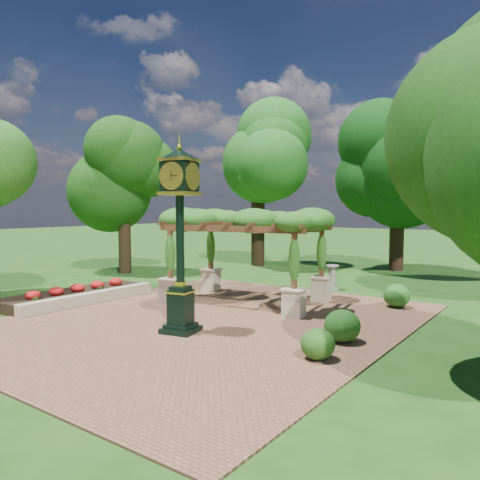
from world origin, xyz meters
The scene contains 13 objects.
ground centered at (0.00, 0.00, 0.00)m, with size 120.00×120.00×0.00m, color #1E4714.
brick_plaza centered at (0.00, 1.00, 0.02)m, with size 10.00×12.00×0.04m, color brown.
border_wall centered at (-4.60, 0.50, 0.20)m, with size 0.35×5.00×0.40m, color #C6B793.
flower_bed centered at (-5.50, 0.50, 0.18)m, with size 1.50×5.00×0.36m, color red.
pedestal_clock centered at (0.23, -0.38, 2.81)m, with size 1.09×1.09×4.69m.
pergola centered at (-0.59, 3.70, 2.59)m, with size 5.42×3.85×3.15m.
sundial centered at (0.66, 7.70, 0.42)m, with size 0.69×0.69×0.96m.
shrub_front centered at (4.00, -0.30, 0.36)m, with size 0.72×0.72×0.65m, color #245418.
shrub_mid centered at (3.90, 1.19, 0.42)m, with size 0.85×0.85×0.76m, color #1E5317.
shrub_back centered at (3.73, 5.78, 0.41)m, with size 0.82×0.82×0.74m, color #22611C.
tree_west_near centered at (-9.50, 6.12, 4.84)m, with size 3.76×3.76×7.05m.
tree_west_far centered at (-5.97, 12.46, 6.13)m, with size 4.12×4.12×8.97m.
tree_north centered at (0.92, 14.73, 5.24)m, with size 4.45×4.45×7.64m.
Camera 1 is at (8.24, -8.93, 3.19)m, focal length 35.00 mm.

